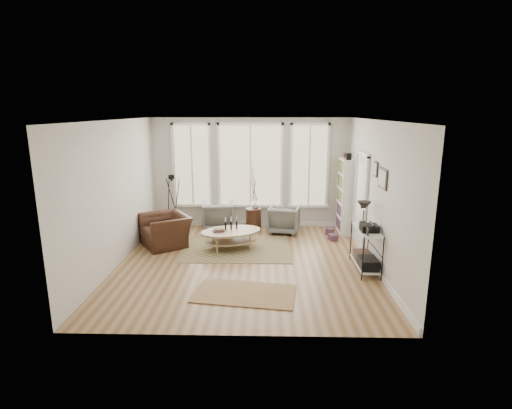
{
  "coord_description": "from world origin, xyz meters",
  "views": [
    {
      "loc": [
        0.41,
        -7.77,
        3.09
      ],
      "look_at": [
        0.2,
        0.6,
        1.1
      ],
      "focal_mm": 28.0,
      "sensor_mm": 36.0,
      "label": 1
    }
  ],
  "objects_px": {
    "low_shelf": "(366,245)",
    "side_table": "(253,201)",
    "armchair_right": "(284,219)",
    "accent_chair": "(166,230)",
    "bookcase": "(345,196)",
    "coffee_table": "(231,234)",
    "armchair_left": "(218,216)"
  },
  "relations": [
    {
      "from": "low_shelf",
      "to": "accent_chair",
      "type": "relative_size",
      "value": 1.18
    },
    {
      "from": "armchair_right",
      "to": "accent_chair",
      "type": "height_order",
      "value": "accent_chair"
    },
    {
      "from": "low_shelf",
      "to": "side_table",
      "type": "height_order",
      "value": "side_table"
    },
    {
      "from": "low_shelf",
      "to": "accent_chair",
      "type": "height_order",
      "value": "low_shelf"
    },
    {
      "from": "armchair_right",
      "to": "accent_chair",
      "type": "xyz_separation_m",
      "value": [
        -2.81,
        -1.05,
        0.01
      ]
    },
    {
      "from": "low_shelf",
      "to": "armchair_right",
      "type": "relative_size",
      "value": 1.7
    },
    {
      "from": "accent_chair",
      "to": "coffee_table",
      "type": "bearing_deg",
      "value": 48.21
    },
    {
      "from": "armchair_left",
      "to": "side_table",
      "type": "distance_m",
      "value": 1.03
    },
    {
      "from": "coffee_table",
      "to": "bookcase",
      "type": "bearing_deg",
      "value": 26.03
    },
    {
      "from": "side_table",
      "to": "armchair_left",
      "type": "bearing_deg",
      "value": 176.06
    },
    {
      "from": "armchair_right",
      "to": "coffee_table",
      "type": "bearing_deg",
      "value": 57.1
    },
    {
      "from": "bookcase",
      "to": "coffee_table",
      "type": "relative_size",
      "value": 1.3
    },
    {
      "from": "low_shelf",
      "to": "armchair_right",
      "type": "height_order",
      "value": "low_shelf"
    },
    {
      "from": "coffee_table",
      "to": "armchair_right",
      "type": "distance_m",
      "value": 1.8
    },
    {
      "from": "armchair_left",
      "to": "armchair_right",
      "type": "bearing_deg",
      "value": 166.77
    },
    {
      "from": "side_table",
      "to": "accent_chair",
      "type": "height_order",
      "value": "side_table"
    },
    {
      "from": "armchair_right",
      "to": "side_table",
      "type": "height_order",
      "value": "side_table"
    },
    {
      "from": "bookcase",
      "to": "armchair_left",
      "type": "distance_m",
      "value": 3.33
    },
    {
      "from": "side_table",
      "to": "accent_chair",
      "type": "bearing_deg",
      "value": -149.52
    },
    {
      "from": "bookcase",
      "to": "accent_chair",
      "type": "height_order",
      "value": "bookcase"
    },
    {
      "from": "low_shelf",
      "to": "armchair_left",
      "type": "height_order",
      "value": "low_shelf"
    },
    {
      "from": "armchair_right",
      "to": "side_table",
      "type": "xyz_separation_m",
      "value": [
        -0.79,
        0.13,
        0.45
      ]
    },
    {
      "from": "coffee_table",
      "to": "side_table",
      "type": "xyz_separation_m",
      "value": [
        0.47,
        1.41,
        0.46
      ]
    },
    {
      "from": "armchair_right",
      "to": "side_table",
      "type": "distance_m",
      "value": 0.92
    },
    {
      "from": "bookcase",
      "to": "accent_chair",
      "type": "distance_m",
      "value": 4.55
    },
    {
      "from": "low_shelf",
      "to": "coffee_table",
      "type": "distance_m",
      "value": 2.99
    },
    {
      "from": "coffee_table",
      "to": "side_table",
      "type": "relative_size",
      "value": 0.95
    },
    {
      "from": "bookcase",
      "to": "coffee_table",
      "type": "bearing_deg",
      "value": -153.97
    },
    {
      "from": "coffee_table",
      "to": "armchair_left",
      "type": "height_order",
      "value": "armchair_left"
    },
    {
      "from": "accent_chair",
      "to": "side_table",
      "type": "bearing_deg",
      "value": 87.05
    },
    {
      "from": "bookcase",
      "to": "side_table",
      "type": "xyz_separation_m",
      "value": [
        -2.34,
        0.04,
        -0.15
      ]
    },
    {
      "from": "coffee_table",
      "to": "accent_chair",
      "type": "height_order",
      "value": "accent_chair"
    }
  ]
}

